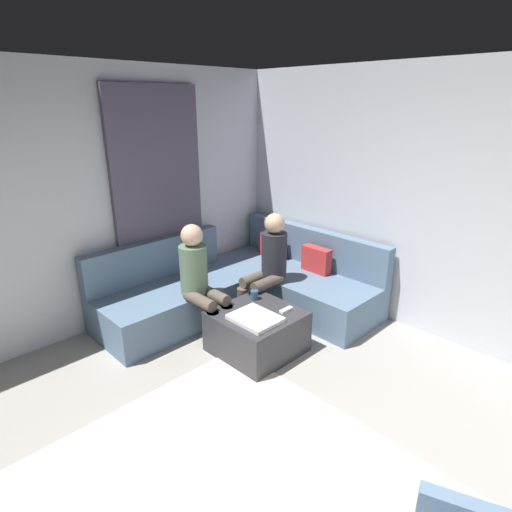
% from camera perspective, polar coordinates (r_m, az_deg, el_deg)
% --- Properties ---
extents(wall_back, '(6.00, 0.12, 2.70)m').
position_cam_1_polar(wall_back, '(4.39, 28.36, 5.03)').
color(wall_back, silver).
rests_on(wall_back, ground_plane).
extents(wall_left, '(0.12, 6.00, 2.70)m').
position_cam_1_polar(wall_left, '(4.42, -28.21, 5.14)').
color(wall_left, silver).
rests_on(wall_left, ground_plane).
extents(curtain_panel, '(0.06, 1.10, 2.50)m').
position_cam_1_polar(curtain_panel, '(4.86, -12.99, 7.02)').
color(curtain_panel, '#595166').
rests_on(curtain_panel, ground_plane).
extents(area_rug, '(2.60, 2.20, 0.01)m').
position_cam_1_polar(area_rug, '(3.00, -1.93, -30.46)').
color(area_rug, beige).
rests_on(area_rug, ground_plane).
extents(sectional_couch, '(2.10, 2.55, 0.87)m').
position_cam_1_polar(sectional_couch, '(4.93, -1.63, -4.21)').
color(sectional_couch, slate).
rests_on(sectional_couch, ground_plane).
extents(ottoman, '(0.76, 0.76, 0.42)m').
position_cam_1_polar(ottoman, '(4.16, 0.13, -10.21)').
color(ottoman, '#333338').
rests_on(ottoman, ground_plane).
extents(folded_blanket, '(0.44, 0.36, 0.04)m').
position_cam_1_polar(folded_blanket, '(3.92, -0.09, -8.47)').
color(folded_blanket, white).
rests_on(folded_blanket, ottoman).
extents(coffee_mug, '(0.08, 0.08, 0.10)m').
position_cam_1_polar(coffee_mug, '(4.29, -0.23, -5.33)').
color(coffee_mug, '#334C72').
rests_on(coffee_mug, ottoman).
extents(game_remote, '(0.05, 0.15, 0.02)m').
position_cam_1_polar(game_remote, '(4.09, 4.13, -7.32)').
color(game_remote, white).
rests_on(game_remote, ottoman).
extents(person_on_couch_back, '(0.30, 0.60, 1.20)m').
position_cam_1_polar(person_on_couch_back, '(4.60, 1.64, -0.96)').
color(person_on_couch_back, brown).
rests_on(person_on_couch_back, ground_plane).
extents(person_on_couch_side, '(0.60, 0.30, 1.20)m').
position_cam_1_polar(person_on_couch_side, '(4.24, -7.64, -3.05)').
color(person_on_couch_side, brown).
rests_on(person_on_couch_side, ground_plane).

